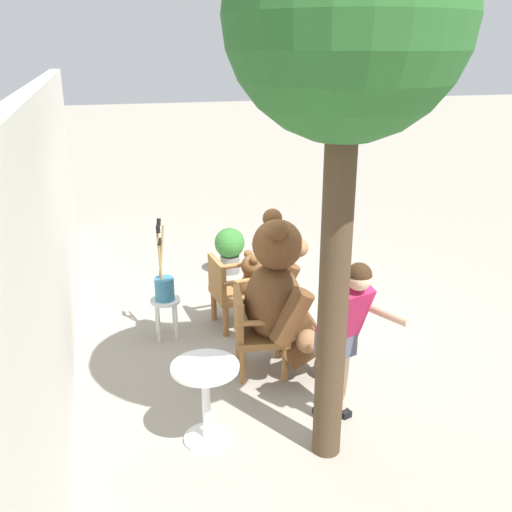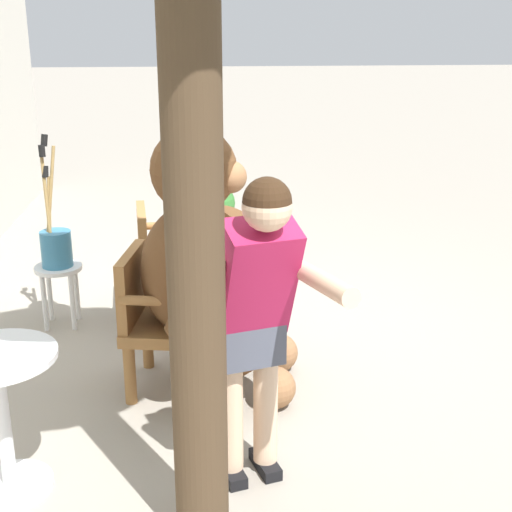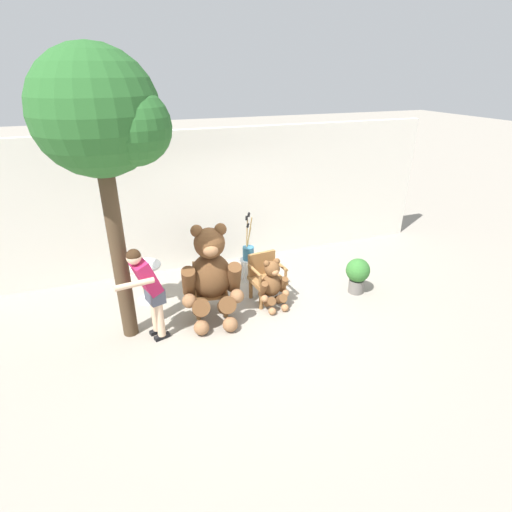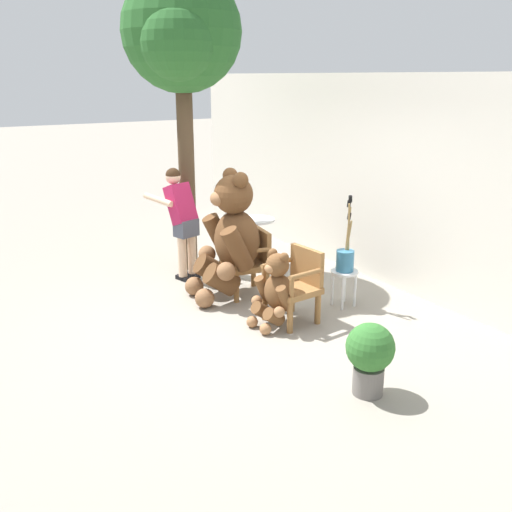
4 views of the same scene
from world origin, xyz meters
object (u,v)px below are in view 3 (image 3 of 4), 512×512
(teddy_bear_large, at_px, (211,275))
(brush_bucket, at_px, (248,251))
(round_side_table, at_px, (146,278))
(wooden_chair_right, at_px, (266,276))
(patio_tree, at_px, (103,120))
(white_stool, at_px, (248,264))
(wooden_chair_left, at_px, (210,286))
(potted_plant, at_px, (358,273))
(teddy_bear_small, at_px, (273,284))
(person_visitor, at_px, (148,286))

(teddy_bear_large, xyz_separation_m, brush_bucket, (1.01, 1.05, -0.17))
(teddy_bear_large, distance_m, round_side_table, 1.40)
(wooden_chair_right, xyz_separation_m, patio_tree, (-2.33, -0.26, 2.78))
(round_side_table, bearing_deg, teddy_bear_large, -45.52)
(white_stool, height_order, patio_tree, patio_tree)
(patio_tree, bearing_deg, wooden_chair_left, 11.45)
(round_side_table, bearing_deg, potted_plant, -16.34)
(white_stool, bearing_deg, teddy_bear_small, -86.67)
(wooden_chair_left, bearing_deg, wooden_chair_right, 0.03)
(wooden_chair_left, distance_m, person_visitor, 1.23)
(wooden_chair_left, relative_size, round_side_table, 1.19)
(brush_bucket, bearing_deg, white_stool, -97.60)
(wooden_chair_right, relative_size, person_visitor, 0.55)
(teddy_bear_small, xyz_separation_m, potted_plant, (1.67, -0.09, -0.04))
(brush_bucket, xyz_separation_m, potted_plant, (1.73, -1.16, -0.24))
(person_visitor, bearing_deg, teddy_bear_large, 11.77)
(wooden_chair_right, bearing_deg, patio_tree, -173.55)
(wooden_chair_left, distance_m, teddy_bear_small, 1.08)
(teddy_bear_large, distance_m, brush_bucket, 1.47)
(person_visitor, relative_size, round_side_table, 2.16)
(teddy_bear_large, xyz_separation_m, patio_tree, (-1.27, 0.01, 2.43))
(white_stool, distance_m, brush_bucket, 0.28)
(teddy_bear_small, relative_size, person_visitor, 0.58)
(teddy_bear_large, relative_size, patio_tree, 0.40)
(teddy_bear_large, xyz_separation_m, teddy_bear_small, (1.07, -0.02, -0.37))
(teddy_bear_large, height_order, teddy_bear_small, teddy_bear_large)
(teddy_bear_small, xyz_separation_m, person_visitor, (-2.08, -0.19, 0.48))
(round_side_table, bearing_deg, teddy_bear_small, -26.07)
(teddy_bear_small, relative_size, brush_bucket, 0.95)
(wooden_chair_left, relative_size, brush_bucket, 0.91)
(potted_plant, bearing_deg, white_stool, 146.11)
(wooden_chair_left, bearing_deg, white_stool, 38.44)
(wooden_chair_right, bearing_deg, potted_plant, -12.85)
(wooden_chair_right, distance_m, teddy_bear_large, 1.15)
(teddy_bear_large, bearing_deg, round_side_table, 134.48)
(teddy_bear_large, relative_size, person_visitor, 1.07)
(teddy_bear_small, relative_size, white_stool, 1.96)
(wooden_chair_right, bearing_deg, brush_bucket, 93.78)
(white_stool, distance_m, round_side_table, 1.96)
(white_stool, distance_m, potted_plant, 2.08)
(wooden_chair_left, xyz_separation_m, person_visitor, (-1.04, -0.48, 0.46))
(white_stool, xyz_separation_m, brush_bucket, (0.00, 0.00, 0.28))
(wooden_chair_left, bearing_deg, teddy_bear_small, -15.49)
(teddy_bear_large, relative_size, potted_plant, 2.44)
(wooden_chair_left, height_order, person_visitor, person_visitor)
(wooden_chair_left, xyz_separation_m, teddy_bear_small, (1.04, -0.29, -0.02))
(teddy_bear_small, bearing_deg, wooden_chair_right, 92.00)
(wooden_chair_left, distance_m, round_side_table, 1.20)
(brush_bucket, relative_size, potted_plant, 1.40)
(teddy_bear_small, distance_m, brush_bucket, 1.09)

